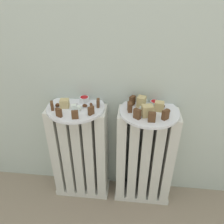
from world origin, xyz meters
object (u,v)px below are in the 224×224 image
at_px(plate_right, 149,111).
at_px(radiator_left, 80,154).
at_px(radiator_right, 144,159).
at_px(plate_left, 76,107).
at_px(jam_bowl_right, 154,103).
at_px(fork, 75,108).
at_px(jam_bowl_left, 84,99).

bearing_deg(plate_right, radiator_left, 180.00).
xyz_separation_m(radiator_right, plate_left, (-0.34, 0.00, 0.29)).
bearing_deg(plate_right, jam_bowl_right, 63.78).
bearing_deg(radiator_right, plate_right, 180.00).
height_order(radiator_right, plate_right, plate_right).
xyz_separation_m(radiator_left, plate_right, (0.34, 0.00, 0.29)).
bearing_deg(fork, radiator_left, 92.66).
distance_m(jam_bowl_left, jam_bowl_right, 0.33).
relative_size(plate_right, jam_bowl_left, 6.09).
distance_m(jam_bowl_right, fork, 0.37).
height_order(plate_right, jam_bowl_right, jam_bowl_right).
distance_m(radiator_right, plate_left, 0.45).
distance_m(plate_left, plate_right, 0.34).
bearing_deg(radiator_left, plate_right, 0.00).
relative_size(radiator_left, radiator_right, 1.00).
height_order(radiator_left, plate_left, plate_left).
bearing_deg(radiator_left, jam_bowl_right, 7.64).
distance_m(plate_left, jam_bowl_right, 0.37).
bearing_deg(fork, jam_bowl_right, 10.18).
xyz_separation_m(radiator_right, jam_bowl_left, (-0.31, 0.05, 0.31)).
height_order(radiator_left, fork, fork).
height_order(jam_bowl_left, jam_bowl_right, jam_bowl_left).
bearing_deg(jam_bowl_right, plate_left, -172.36).
xyz_separation_m(radiator_left, plate_left, (0.00, 0.00, 0.29)).
xyz_separation_m(plate_left, fork, (0.00, -0.02, 0.01)).
relative_size(plate_right, fork, 2.72).
xyz_separation_m(radiator_left, radiator_right, (0.34, 0.00, 0.00)).
height_order(jam_bowl_left, fork, jam_bowl_left).
bearing_deg(plate_left, fork, -87.34).
xyz_separation_m(radiator_right, jam_bowl_right, (0.02, 0.05, 0.31)).
relative_size(radiator_right, plate_right, 2.05).
bearing_deg(fork, plate_right, 2.77).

